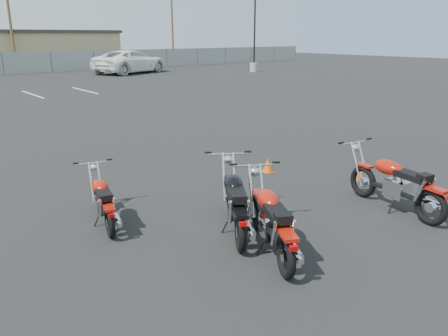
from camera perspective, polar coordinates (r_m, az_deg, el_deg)
ground at (r=8.36m, az=1.51°, el=-5.46°), size 120.00×120.00×0.00m
motorcycle_front_red at (r=7.91m, az=-15.51°, el=-4.16°), size 0.87×1.86×0.92m
motorcycle_second_black at (r=7.33m, az=1.47°, el=-4.50°), size 1.62×2.11×1.11m
motorcycle_third_red at (r=6.67m, az=6.24°, el=-6.83°), size 1.50×2.17×1.11m
motorcycle_rear_red at (r=8.79m, az=21.55°, el=-1.94°), size 0.93×2.31×1.14m
training_cone_near at (r=10.64m, az=5.73°, el=0.39°), size 0.28×0.28×0.33m
training_cone_far at (r=10.41m, az=17.35°, el=-0.78°), size 0.26×0.26×0.30m
light_pole_east at (r=40.50m, az=3.99°, el=16.17°), size 0.80×0.70×10.20m
tan_building_east at (r=52.11m, az=-22.73°, el=14.25°), size 14.40×9.40×3.70m
utility_pole_c at (r=46.24m, az=-26.21°, el=17.18°), size 1.80×0.24×9.00m
utility_pole_d at (r=54.31m, az=-6.79°, el=18.44°), size 1.80×0.24×9.00m
white_van at (r=39.83m, az=-12.17°, el=14.23°), size 5.91×8.72×3.08m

